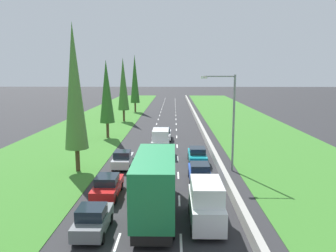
{
  "coord_description": "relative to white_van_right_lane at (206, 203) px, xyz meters",
  "views": [
    {
      "loc": [
        1.34,
        -1.91,
        9.22
      ],
      "look_at": [
        0.41,
        50.1,
        0.76
      ],
      "focal_mm": 35.51,
      "sensor_mm": 36.0,
      "label": 1
    }
  ],
  "objects": [
    {
      "name": "poplar_tree_third",
      "position": [
        -11.34,
        27.08,
        5.13
      ],
      "size": [
        2.07,
        2.07,
        10.96
      ],
      "color": "#4C3823",
      "rests_on": "ground"
    },
    {
      "name": "silver_hatchback_left_lane",
      "position": [
        -6.93,
        12.16,
        -0.56
      ],
      "size": [
        1.74,
        3.9,
        1.72
      ],
      "color": "silver",
      "rests_on": "ground"
    },
    {
      "name": "poplar_tree_fifth",
      "position": [
        -10.96,
        57.72,
        6.25
      ],
      "size": [
        2.13,
        2.13,
        13.19
      ],
      "color": "#4C3823",
      "rests_on": "ground"
    },
    {
      "name": "white_van_right_lane",
      "position": [
        0.0,
        0.0,
        0.0
      ],
      "size": [
        1.96,
        4.9,
        2.82
      ],
      "color": "white",
      "rests_on": "ground"
    },
    {
      "name": "lane_markings",
      "position": [
        -3.3,
        42.84,
        -1.39
      ],
      "size": [
        3.64,
        116.0,
        0.01
      ],
      "color": "white",
      "rests_on": "ground"
    },
    {
      "name": "grass_verge_right",
      "position": [
        11.05,
        42.84,
        -1.38
      ],
      "size": [
        14.0,
        140.0,
        0.04
      ],
      "primitive_type": "cube",
      "color": "#387528",
      "rests_on": "ground"
    },
    {
      "name": "street_light_mast",
      "position": [
        3.22,
        11.36,
        3.83
      ],
      "size": [
        3.2,
        0.28,
        9.0
      ],
      "color": "gray",
      "rests_on": "ground"
    },
    {
      "name": "white_sedan_centre_lane",
      "position": [
        -3.25,
        25.94,
        -0.59
      ],
      "size": [
        1.82,
        4.5,
        1.64
      ],
      "color": "white",
      "rests_on": "ground"
    },
    {
      "name": "teal_sedan_right_lane",
      "position": [
        0.45,
        14.07,
        -0.59
      ],
      "size": [
        1.82,
        4.5,
        1.64
      ],
      "color": "teal",
      "rests_on": "ground"
    },
    {
      "name": "ground_plane",
      "position": [
        -3.3,
        42.84,
        -1.4
      ],
      "size": [
        300.0,
        300.0,
        0.0
      ],
      "primitive_type": "plane",
      "color": "#28282B",
      "rests_on": "ground"
    },
    {
      "name": "median_barrier",
      "position": [
        2.4,
        42.84,
        -0.97
      ],
      "size": [
        0.44,
        120.0,
        0.85
      ],
      "primitive_type": "cube",
      "color": "#9E9B93",
      "rests_on": "ground"
    },
    {
      "name": "green_box_truck_centre_lane",
      "position": [
        -3.1,
        1.33,
        0.78
      ],
      "size": [
        2.46,
        9.4,
        4.18
      ],
      "color": "black",
      "rests_on": "ground"
    },
    {
      "name": "poplar_tree_fourth",
      "position": [
        -11.4,
        42.87,
        5.6
      ],
      "size": [
        2.1,
        2.1,
        11.9
      ],
      "color": "#4C3823",
      "rests_on": "ground"
    },
    {
      "name": "poplar_tree_second",
      "position": [
        -10.97,
        10.98,
        6.49
      ],
      "size": [
        2.14,
        2.14,
        13.67
      ],
      "color": "#4C3823",
      "rests_on": "ground"
    },
    {
      "name": "grey_sedan_centre_lane",
      "position": [
        -3.49,
        10.19,
        -0.59
      ],
      "size": [
        1.82,
        4.5,
        1.64
      ],
      "color": "slate",
      "rests_on": "ground"
    },
    {
      "name": "white_van_centre_lane",
      "position": [
        -3.45,
        18.05,
        0.0
      ],
      "size": [
        1.96,
        4.9,
        2.82
      ],
      "color": "white",
      "rests_on": "ground"
    },
    {
      "name": "red_sedan_left_lane",
      "position": [
        -6.91,
        4.61,
        -0.59
      ],
      "size": [
        1.82,
        4.5,
        1.64
      ],
      "color": "red",
      "rests_on": "ground"
    },
    {
      "name": "grey_hatchback_left_lane_second",
      "position": [
        -6.6,
        -1.19,
        -0.56
      ],
      "size": [
        1.74,
        3.9,
        1.72
      ],
      "color": "slate",
      "rests_on": "ground"
    },
    {
      "name": "blue_sedan_right_lane",
      "position": [
        0.23,
        8.04,
        -0.59
      ],
      "size": [
        1.82,
        4.5,
        1.64
      ],
      "color": "#1E47B7",
      "rests_on": "ground"
    },
    {
      "name": "grass_verge_left",
      "position": [
        -15.95,
        42.84,
        -1.38
      ],
      "size": [
        14.0,
        140.0,
        0.04
      ],
      "primitive_type": "cube",
      "color": "#387528",
      "rests_on": "ground"
    }
  ]
}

